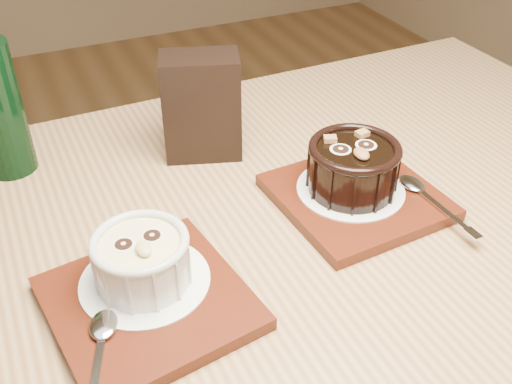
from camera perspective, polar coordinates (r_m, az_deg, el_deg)
table at (r=0.72m, az=0.96°, el=-11.13°), size 1.22×0.82×0.75m
tray_left at (r=0.60m, az=-10.19°, el=-10.37°), size 0.20×0.20×0.01m
doily_left at (r=0.61m, az=-10.52°, el=-8.29°), size 0.13×0.13×0.00m
ramekin_white at (r=0.59m, az=-10.84°, el=-6.19°), size 0.10×0.10×0.06m
spoon_left at (r=0.55m, az=-14.77°, el=-14.83°), size 0.07×0.13×0.01m
tray_right at (r=0.73m, az=9.52°, el=-0.48°), size 0.19×0.19×0.01m
doily_right at (r=0.73m, az=8.99°, el=0.29°), size 0.13×0.13×0.00m
ramekin_dark at (r=0.71m, az=9.25°, el=2.54°), size 0.11×0.11×0.06m
spoon_right at (r=0.73m, az=16.31°, el=-0.59°), size 0.03×0.13×0.01m
condiment_stand at (r=0.79m, az=-5.21°, el=8.11°), size 0.11×0.09×0.14m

